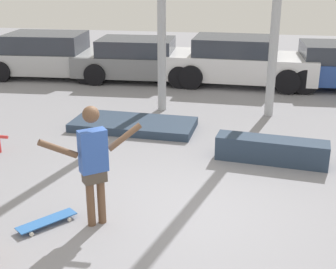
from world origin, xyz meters
The scene contains 8 objects.
ground_plane centered at (0.00, 0.00, 0.00)m, with size 36.00×36.00×0.00m, color gray.
skateboarder centered at (-1.16, -0.52, 0.95)m, with size 1.14×0.91×1.67m.
skateboard centered at (-1.82, -0.68, 0.06)m, with size 0.68×0.78×0.08m.
grind_box centered at (1.23, 2.04, 0.22)m, with size 1.95×0.45×0.43m, color #28384C.
manual_pad centered at (-1.61, 3.34, 0.09)m, with size 2.60×1.15×0.17m, color #28384C.
parked_car_silver centered at (-5.30, 7.70, 0.63)m, with size 4.28×2.20×1.32m.
parked_car_grey centered at (-2.46, 7.66, 0.60)m, with size 4.00×1.96×1.24m.
parked_car_white centered at (0.47, 7.66, 0.66)m, with size 4.28×2.03×1.36m.
Camera 1 is at (0.75, -5.83, 3.35)m, focal length 50.00 mm.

